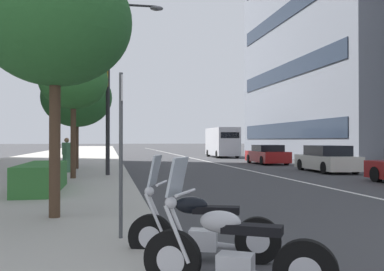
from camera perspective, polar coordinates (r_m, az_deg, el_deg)
The scene contains 14 objects.
sidewalk_right_plaza at distance 34.36m, azimuth -17.47°, elevation -3.26°, with size 160.00×9.79×0.15m, color #B2ADA3.
lane_centre_stripe at distance 39.86m, azimuth 0.28°, elevation -3.02°, with size 110.00×0.16×0.01m, color silver.
motorcycle_by_sign_pole at distance 4.91m, azimuth 5.26°, elevation -15.18°, with size 1.16×1.91×1.49m.
motorcycle_second_in_row at distance 6.21m, azimuth 1.09°, elevation -12.16°, with size 0.89×2.05×1.47m.
car_mid_block_traffic at distance 24.29m, azimuth 17.16°, elevation -2.99°, with size 4.69×2.00×1.40m.
car_following_behind at distance 31.35m, azimuth 9.76°, elevation -2.52°, with size 4.65×1.97×1.34m.
delivery_van_ahead at distance 42.81m, azimuth 3.95°, elevation -0.81°, with size 6.09×2.22×2.88m.
parking_sign_by_curb at distance 6.94m, azimuth -9.23°, elevation -0.41°, with size 0.32×0.06×2.59m.
street_lamp_with_banners at distance 19.82m, azimuth -9.80°, elevation 8.45°, with size 1.26×2.54×7.65m.
clipped_hedge_bed at distance 14.01m, azimuth -18.99°, elevation -5.16°, with size 4.08×1.10×0.82m, color #337033.
street_tree_near_plaza_corner at distance 9.40m, azimuth -17.41°, elevation 13.96°, with size 3.05×3.05×5.20m.
street_tree_far_plaza at distance 18.37m, azimuth -15.20°, elevation 6.94°, with size 2.75×2.75×5.13m.
street_tree_by_lamp_post at distance 24.42m, azimuth -14.80°, elevation 4.81°, with size 3.76×3.76×5.43m.
pedestrian_on_plaza at distance 21.68m, azimuth -16.03°, elevation -2.45°, with size 0.48×0.45×1.64m.
Camera 1 is at (-4.09, 7.63, 1.68)m, focal length 40.91 mm.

